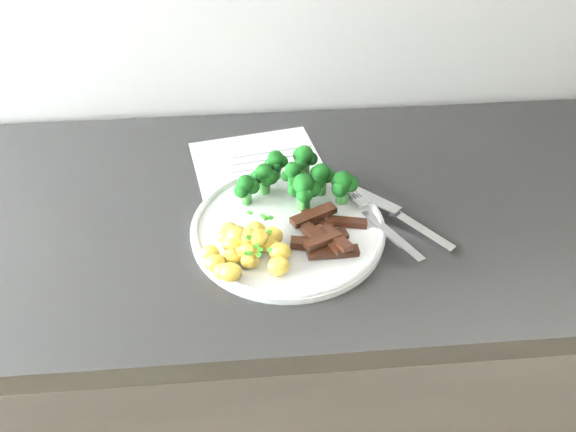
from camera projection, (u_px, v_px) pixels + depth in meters
counter at (337, 364)px, 1.22m from camera, size 2.33×0.58×0.87m
recipe_paper at (266, 184)px, 0.98m from camera, size 0.27×0.35×0.00m
plate at (288, 227)px, 0.88m from camera, size 0.30×0.30×0.02m
broccoli at (298, 177)px, 0.91m from camera, size 0.19×0.12×0.07m
potatoes at (247, 248)px, 0.83m from camera, size 0.13×0.12×0.04m
beef_strips at (324, 234)px, 0.85m from camera, size 0.12×0.12×0.03m
fork at (380, 223)px, 0.88m from camera, size 0.10×0.20×0.02m
knife at (405, 221)px, 0.89m from camera, size 0.17×0.19×0.03m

